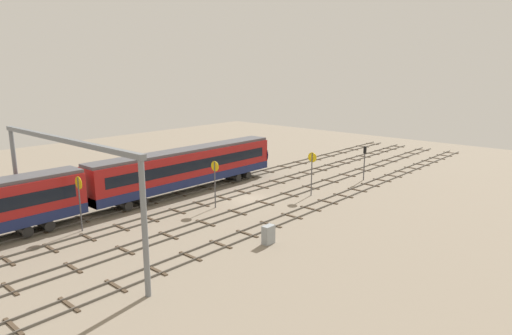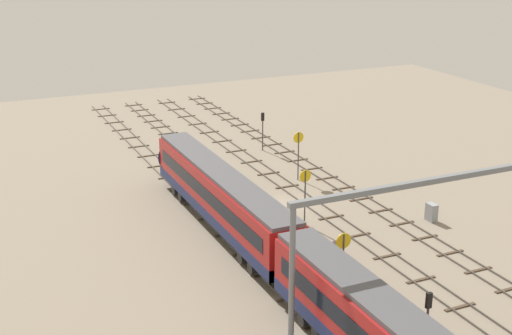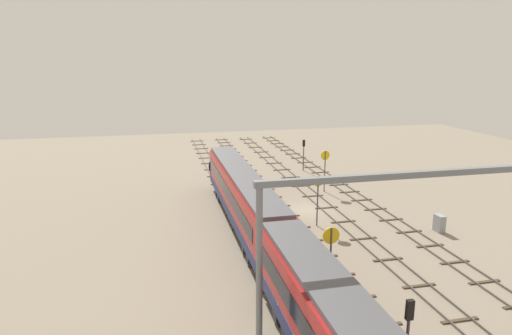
{
  "view_description": "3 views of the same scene",
  "coord_description": "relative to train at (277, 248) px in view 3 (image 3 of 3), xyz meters",
  "views": [
    {
      "loc": [
        -33.94,
        -31.18,
        13.64
      ],
      "look_at": [
        2.24,
        0.9,
        2.95
      ],
      "focal_mm": 31.54,
      "sensor_mm": 36.0,
      "label": 1
    },
    {
      "loc": [
        -52.32,
        26.68,
        23.49
      ],
      "look_at": [
        1.33,
        2.2,
        3.45
      ],
      "focal_mm": 50.01,
      "sensor_mm": 36.0,
      "label": 2
    },
    {
      "loc": [
        -40.23,
        14.34,
        14.76
      ],
      "look_at": [
        4.91,
        3.99,
        3.46
      ],
      "focal_mm": 30.95,
      "sensor_mm": 36.0,
      "label": 3
    }
  ],
  "objects": [
    {
      "name": "ground_plane",
      "position": [
        14.18,
        -6.97,
        -2.66
      ],
      "size": [
        102.76,
        102.76,
        0.0
      ],
      "primitive_type": "plane",
      "color": "gray"
    },
    {
      "name": "track_near_foreground",
      "position": [
        14.18,
        -13.94,
        -2.59
      ],
      "size": [
        86.76,
        2.4,
        0.16
      ],
      "color": "#59544C",
      "rests_on": "ground"
    },
    {
      "name": "track_second_near",
      "position": [
        14.18,
        -9.29,
        -2.59
      ],
      "size": [
        86.76,
        2.4,
        0.16
      ],
      "color": "#59544C",
      "rests_on": "ground"
    },
    {
      "name": "track_middle",
      "position": [
        14.18,
        -4.65,
        -2.59
      ],
      "size": [
        86.76,
        2.4,
        0.16
      ],
      "color": "#59544C",
      "rests_on": "ground"
    },
    {
      "name": "track_with_train",
      "position": [
        14.18,
        -0.0,
        -2.59
      ],
      "size": [
        86.76,
        2.4,
        0.16
      ],
      "color": "#59544C",
      "rests_on": "ground"
    },
    {
      "name": "train",
      "position": [
        0.0,
        0.0,
        0.0
      ],
      "size": [
        50.4,
        3.24,
        4.8
      ],
      "color": "maroon",
      "rests_on": "ground"
    },
    {
      "name": "overhead_gantry",
      "position": [
        -5.3,
        -7.03,
        4.05
      ],
      "size": [
        0.4,
        19.54,
        8.86
      ],
      "color": "slate",
      "rests_on": "ground"
    },
    {
      "name": "speed_sign_near_foreground",
      "position": [
        -2.38,
        -2.82,
        0.59
      ],
      "size": [
        0.14,
        1.09,
        4.79
      ],
      "color": "#4C4C51",
      "rests_on": "ground"
    },
    {
      "name": "speed_sign_mid_trackside",
      "position": [
        9.76,
        -6.55,
        0.52
      ],
      "size": [
        0.14,
        1.02,
        4.75
      ],
      "color": "#4C4C51",
      "rests_on": "ground"
    },
    {
      "name": "speed_sign_far_trackside",
      "position": [
        19.76,
        -11.19,
        0.6
      ],
      "size": [
        0.14,
        1.08,
        4.8
      ],
      "color": "#4C4C51",
      "rests_on": "ground"
    },
    {
      "name": "signal_light_trackside_departure",
      "position": [
        29.85,
        -12.1,
        0.15
      ],
      "size": [
        0.31,
        0.32,
        4.27
      ],
      "color": "#4C4C51",
      "rests_on": "ground"
    },
    {
      "name": "relay_cabinet",
      "position": [
        6.02,
        -16.6,
        -1.9
      ],
      "size": [
        1.03,
        0.62,
        1.51
      ],
      "color": "gray",
      "rests_on": "ground"
    }
  ]
}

